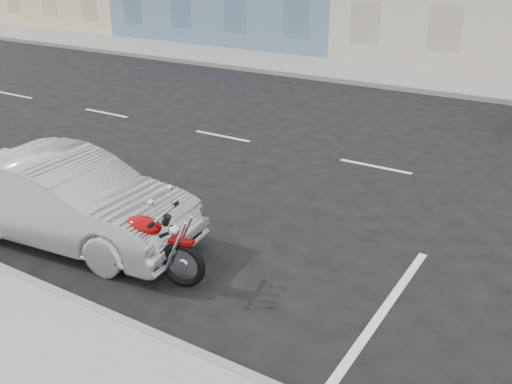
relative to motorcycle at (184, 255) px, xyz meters
The scene contains 6 objects.
ground 6.38m from the motorcycle, 66.39° to the left, with size 120.00×120.00×0.00m, color black.
sidewalk_far 14.74m from the motorcycle, 99.59° to the left, with size 80.00×3.40×0.15m, color gray.
curb_near 2.75m from the motorcycle, 154.46° to the right, with size 80.00×0.12×0.16m, color gray.
curb_far 13.07m from the motorcycle, 100.83° to the left, with size 80.00×0.12×0.16m, color gray.
motorcycle is the anchor object (origin of this frame).
sedan_silver 2.44m from the motorcycle, behind, with size 1.50×4.29×1.41m, color #A0A4A8.
Camera 1 is at (1.85, -11.04, 4.36)m, focal length 40.00 mm.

